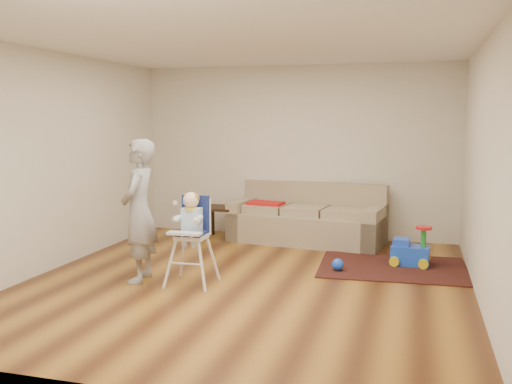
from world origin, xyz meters
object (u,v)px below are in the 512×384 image
(side_table, at_px, (221,222))
(adult, at_px, (139,211))
(sofa, at_px, (306,213))
(toy_ball, at_px, (338,265))
(ride_on_toy, at_px, (411,245))
(high_chair, at_px, (192,240))

(side_table, height_order, adult, adult)
(sofa, relative_size, adult, 1.46)
(toy_ball, bearing_deg, ride_on_toy, 32.36)
(toy_ball, height_order, adult, adult)
(side_table, distance_m, adult, 2.57)
(sofa, distance_m, toy_ball, 1.74)
(sofa, xyz_separation_m, ride_on_toy, (1.55, -1.02, -0.17))
(ride_on_toy, xyz_separation_m, high_chair, (-2.38, -1.53, 0.24))
(ride_on_toy, height_order, high_chair, high_chair)
(high_chair, distance_m, adult, 0.70)
(side_table, height_order, ride_on_toy, ride_on_toy)
(adult, bearing_deg, sofa, 140.60)
(toy_ball, relative_size, adult, 0.09)
(toy_ball, height_order, high_chair, high_chair)
(ride_on_toy, relative_size, high_chair, 0.48)
(side_table, relative_size, ride_on_toy, 0.98)
(sofa, bearing_deg, side_table, -169.37)
(high_chair, height_order, adult, adult)
(sofa, bearing_deg, high_chair, -100.50)
(side_table, bearing_deg, ride_on_toy, -18.06)
(toy_ball, distance_m, high_chair, 1.86)
(sofa, height_order, ride_on_toy, sofa)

